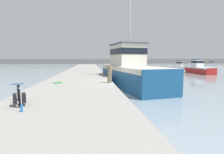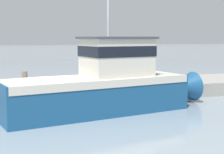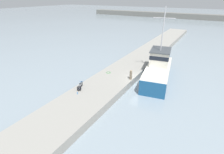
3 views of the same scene
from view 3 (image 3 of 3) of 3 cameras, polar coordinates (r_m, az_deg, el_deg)
ground_plane at (r=22.97m, az=9.57°, el=-2.73°), size 320.00×320.00×0.00m
dock_pier at (r=24.05m, az=1.88°, el=0.16°), size 5.07×80.00×0.90m
fishing_boat_main at (r=24.90m, az=14.90°, el=2.87°), size 4.68×11.82×9.44m
bicycle_touring at (r=20.14m, az=-10.43°, el=-3.10°), size 0.83×1.58×0.69m
mooring_post at (r=22.09m, az=6.17°, el=0.65°), size 0.30×0.30×1.20m
hose_coil at (r=24.11m, az=-1.20°, el=1.46°), size 0.62×0.62×0.05m
water_bottle_by_bike at (r=19.30m, az=-11.28°, el=-5.18°), size 0.07×0.07×0.23m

